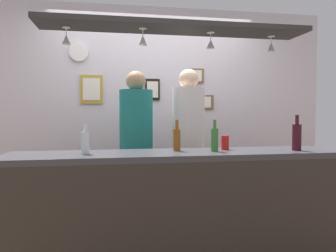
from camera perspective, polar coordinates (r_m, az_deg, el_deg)
The scene contains 19 objects.
back_wall at distance 4.07m, azimuth -2.43°, elevation 2.29°, with size 4.40×0.06×2.60m, color silver.
bar_counter at distance 2.57m, azimuth 2.37°, elevation -11.97°, with size 2.70×0.55×0.99m.
overhead_glass_rack at distance 2.78m, azimuth 1.49°, elevation 16.77°, with size 2.20×0.36×0.04m, color black.
hanging_wineglass_far_left at distance 2.78m, azimuth -17.32°, elevation 14.31°, with size 0.07×0.07×0.13m.
hanging_wineglass_left at distance 2.70m, azimuth -4.39°, elevation 14.77°, with size 0.07×0.07×0.13m.
hanging_wineglass_center_left at distance 2.84m, azimuth 7.44°, elevation 14.12°, with size 0.07×0.07×0.13m.
hanging_wineglass_center at distance 3.09m, azimuth 17.54°, elevation 13.07°, with size 0.07×0.07×0.13m.
person_left_teal_shirt at distance 3.37m, azimuth -5.57°, elevation -2.08°, with size 0.34×0.34×1.73m.
person_middle_white_patterned_shirt at distance 3.45m, azimuth 3.60°, elevation -1.60°, with size 0.34×0.34×1.76m.
bottle_wine_dark_red at distance 2.96m, azimuth 21.54°, elevation -1.71°, with size 0.08×0.08×0.30m.
bottle_beer_green_import at distance 2.72m, azimuth 8.13°, elevation -2.23°, with size 0.06×0.06×0.26m.
bottle_beer_amber_tall at distance 2.72m, azimuth 1.56°, elevation -2.27°, with size 0.06×0.06×0.26m.
bottle_soda_clear at distance 2.60m, azimuth -14.25°, elevation -2.73°, with size 0.06×0.06×0.23m.
drink_can at distance 2.87m, azimuth 9.93°, elevation -2.85°, with size 0.07×0.07×0.12m, color red.
picture_frame_upper_small at distance 4.15m, azimuth 4.74°, elevation 8.72°, with size 0.22×0.02×0.18m.
picture_frame_crest at distance 4.04m, azimuth -2.73°, elevation 6.38°, with size 0.18×0.02×0.26m.
picture_frame_caricature at distance 4.01m, azimuth -13.21°, elevation 6.25°, with size 0.26×0.02×0.34m.
picture_frame_lower_pair at distance 4.16m, azimuth 5.95°, elevation 4.16°, with size 0.30×0.02×0.18m.
wall_clock at distance 4.07m, azimuth -15.30°, elevation 12.36°, with size 0.22×0.22×0.03m, color white.
Camera 1 is at (-0.53, -2.94, 1.31)m, focal length 34.96 mm.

